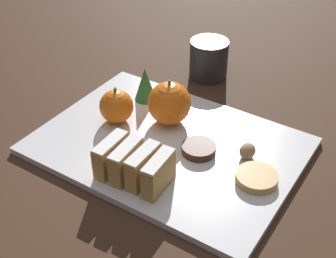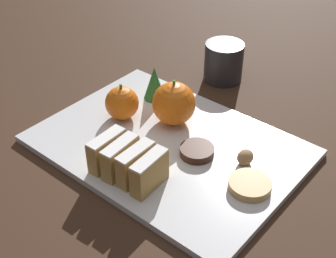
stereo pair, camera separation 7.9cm
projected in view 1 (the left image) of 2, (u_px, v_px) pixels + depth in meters
The scene contains 13 objects.
ground_plane at pixel (168, 148), 0.82m from camera, with size 6.00×6.00×0.00m, color #382316.
serving_platter at pixel (168, 146), 0.81m from camera, with size 0.32×0.44×0.01m.
stollen_slice_front at pixel (159, 174), 0.70m from camera, with size 0.07×0.03×0.06m.
stollen_slice_second at pixel (143, 166), 0.72m from camera, with size 0.07×0.02×0.06m.
stollen_slice_third at pixel (126, 161), 0.73m from camera, with size 0.07×0.03×0.06m.
stollen_slice_fourth at pixel (111, 155), 0.74m from camera, with size 0.07×0.03×0.06m.
orange_near at pixel (169, 103), 0.84m from camera, with size 0.08×0.08×0.09m.
orange_far at pixel (116, 106), 0.85m from camera, with size 0.06×0.06×0.07m.
walnut at pixel (247, 151), 0.77m from camera, with size 0.03×0.03×0.03m.
chocolate_cookie at pixel (199, 149), 0.78m from camera, with size 0.06×0.06×0.01m.
gingerbread_cookie at pixel (257, 178), 0.73m from camera, with size 0.07×0.07×0.01m.
evergreen_sprig at pixel (145, 84), 0.90m from camera, with size 0.04×0.04×0.07m.
coffee_mug at pixel (209, 59), 1.00m from camera, with size 0.11×0.08×0.08m.
Camera 1 is at (-0.54, -0.35, 0.51)m, focal length 50.00 mm.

